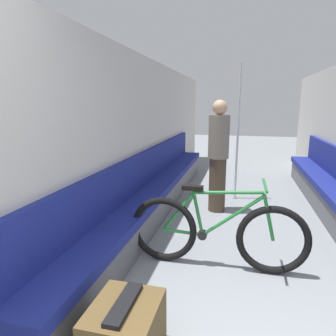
{
  "coord_description": "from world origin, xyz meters",
  "views": [
    {
      "loc": [
        -0.07,
        -0.59,
        1.57
      ],
      "look_at": [
        -0.95,
        2.98,
        0.78
      ],
      "focal_mm": 32.0,
      "sensor_mm": 36.0,
      "label": 1
    }
  ],
  "objects": [
    {
      "name": "passenger_standing",
      "position": [
        -0.38,
        3.75,
        0.84
      ],
      "size": [
        0.3,
        0.3,
        1.63
      ],
      "rotation": [
        0.0,
        0.0,
        3.08
      ],
      "color": "#473828",
      "rests_on": "ground"
    },
    {
      "name": "wall_left",
      "position": [
        -1.47,
        3.33,
        1.11
      ],
      "size": [
        0.1,
        9.86,
        2.23
      ],
      "primitive_type": "cube",
      "color": "beige",
      "rests_on": "ground"
    },
    {
      "name": "bicycle",
      "position": [
        -0.26,
        2.13,
        0.35
      ],
      "size": [
        1.72,
        0.46,
        0.87
      ],
      "rotation": [
        0.0,
        0.0,
        -0.13
      ],
      "color": "black",
      "rests_on": "ground"
    },
    {
      "name": "grab_pole_near",
      "position": [
        -0.13,
        4.42,
        1.08
      ],
      "size": [
        0.08,
        0.08,
        2.21
      ],
      "color": "gray",
      "rests_on": "ground"
    },
    {
      "name": "luggage_bag",
      "position": [
        -0.7,
        0.88,
        0.2
      ],
      "size": [
        0.4,
        0.47,
        0.42
      ],
      "color": "brown",
      "rests_on": "ground"
    },
    {
      "name": "bench_seat_row_left",
      "position": [
        -1.25,
        3.44,
        0.31
      ],
      "size": [
        0.41,
        5.82,
        0.92
      ],
      "color": "#5B5B60",
      "rests_on": "ground"
    }
  ]
}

